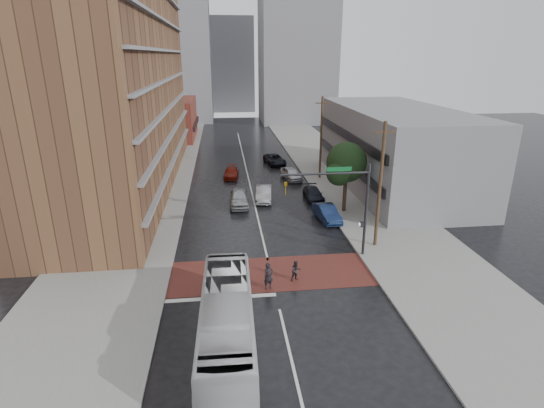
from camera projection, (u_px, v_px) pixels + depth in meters
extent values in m
plane|color=black|center=(272.00, 277.00, 29.34)|extent=(160.00, 160.00, 0.00)
cube|color=maroon|center=(271.00, 273.00, 29.81)|extent=(14.00, 5.00, 0.02)
cube|color=gray|center=(154.00, 181.00, 51.47)|extent=(9.00, 90.00, 0.15)
cube|color=gray|center=(338.00, 175.00, 54.01)|extent=(9.00, 90.00, 0.15)
cube|color=brown|center=(117.00, 60.00, 45.64)|extent=(10.00, 44.00, 28.00)
cube|color=brown|center=(172.00, 119.00, 77.45)|extent=(8.00, 16.00, 7.00)
cube|color=slate|center=(395.00, 148.00, 48.40)|extent=(11.00, 26.00, 9.00)
cube|color=slate|center=(170.00, 48.00, 95.57)|extent=(18.00, 16.00, 32.00)
cube|color=slate|center=(297.00, 38.00, 92.37)|extent=(16.00, 14.00, 36.00)
cube|color=slate|center=(231.00, 65.00, 114.36)|extent=(12.00, 10.00, 24.00)
cylinder|color=#332319|center=(345.00, 193.00, 40.86)|extent=(0.36, 0.36, 4.00)
sphere|color=black|center=(347.00, 162.00, 39.86)|extent=(3.80, 3.80, 3.80)
sphere|color=black|center=(339.00, 173.00, 39.28)|extent=(2.40, 2.40, 2.40)
sphere|color=black|center=(352.00, 166.00, 40.90)|extent=(2.60, 2.60, 2.60)
cylinder|color=#2D2D33|center=(366.00, 212.00, 31.29)|extent=(0.20, 0.20, 7.20)
cylinder|color=#2D2D33|center=(325.00, 174.00, 29.94)|extent=(6.40, 0.16, 0.16)
imported|color=gold|center=(286.00, 189.00, 29.97)|extent=(0.20, 0.16, 1.00)
cube|color=#0C5926|center=(339.00, 169.00, 29.96)|extent=(1.80, 0.05, 0.30)
cube|color=#2D2D33|center=(362.00, 224.00, 31.60)|extent=(0.30, 0.30, 0.35)
cylinder|color=#473321|center=(380.00, 187.00, 32.40)|extent=(0.26, 0.26, 10.00)
cube|color=#473321|center=(385.00, 132.00, 31.01)|extent=(1.60, 0.12, 0.12)
cylinder|color=#473321|center=(321.00, 139.00, 51.14)|extent=(0.26, 0.26, 10.00)
cube|color=#473321|center=(322.00, 103.00, 49.74)|extent=(1.60, 0.12, 0.12)
imported|color=silver|center=(227.00, 322.00, 21.79)|extent=(2.89, 11.32, 3.14)
imported|color=black|center=(269.00, 276.00, 27.59)|extent=(0.79, 0.66, 1.84)
imported|color=black|center=(296.00, 271.00, 28.68)|extent=(0.85, 0.77, 1.45)
imported|color=#A1A5A8|center=(239.00, 198.00, 43.03)|extent=(2.03, 4.84, 1.64)
imported|color=#AFB1B8|center=(264.00, 194.00, 44.60)|extent=(2.07, 4.70, 1.50)
imported|color=maroon|center=(231.00, 173.00, 53.06)|extent=(2.11, 4.42, 1.24)
imported|color=black|center=(275.00, 159.00, 59.47)|extent=(3.12, 5.35, 1.40)
imported|color=#142449|center=(327.00, 213.00, 39.16)|extent=(2.06, 4.56, 1.45)
imported|color=black|center=(313.00, 194.00, 44.82)|extent=(1.78, 4.36, 1.26)
imported|color=#B7BAC0|center=(291.00, 174.00, 52.02)|extent=(2.54, 4.64, 1.50)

